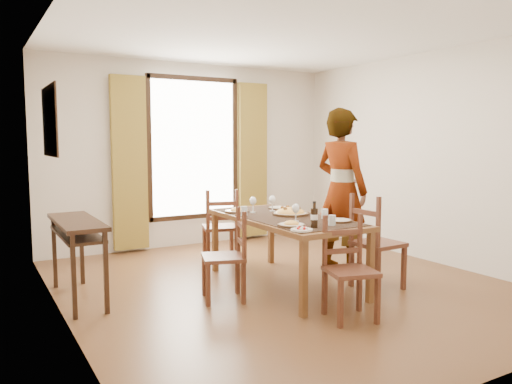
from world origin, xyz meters
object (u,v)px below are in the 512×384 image
console_table (77,231)px  pasta_platter (290,210)px  man (341,190)px  dining_table (285,222)px

console_table → pasta_platter: pasta_platter is taller
man → pasta_platter: 0.85m
man → pasta_platter: man is taller
console_table → dining_table: console_table is taller
console_table → pasta_platter: 2.22m
console_table → pasta_platter: (2.15, -0.54, 0.12)m
dining_table → man: bearing=11.6°
console_table → dining_table: (2.03, -0.60, 0.01)m
dining_table → pasta_platter: size_ratio=4.85×
dining_table → man: 1.00m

